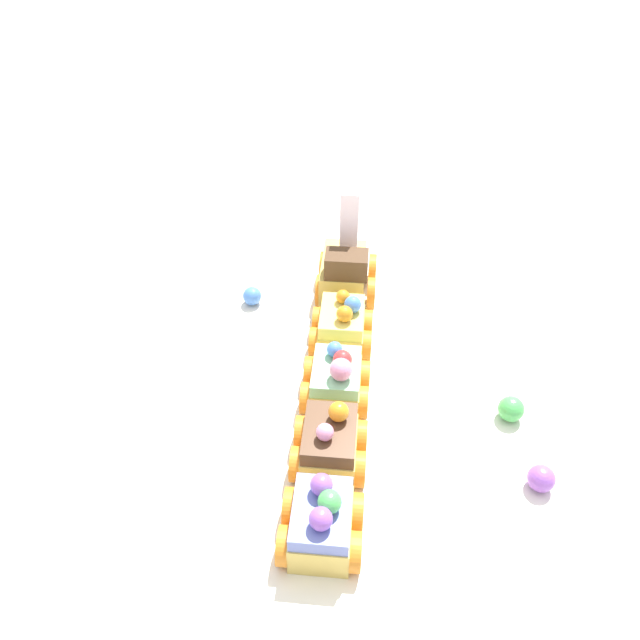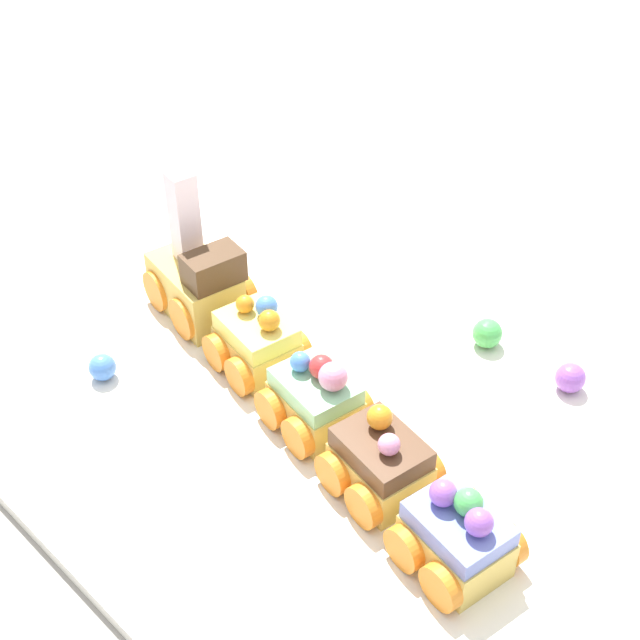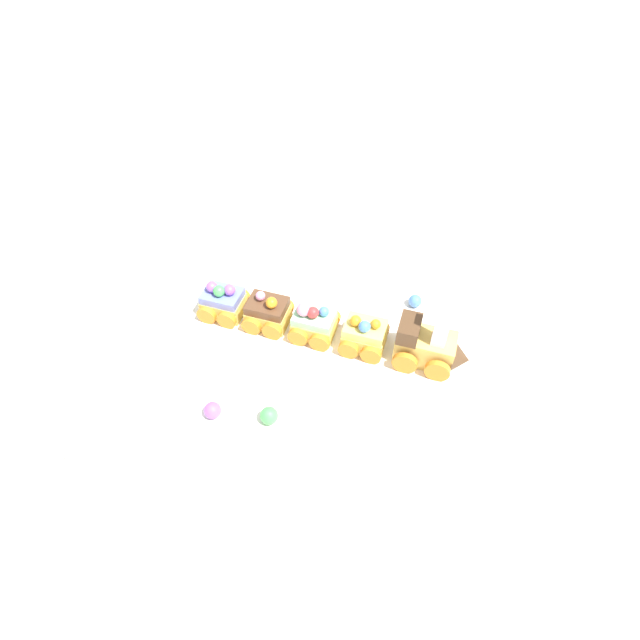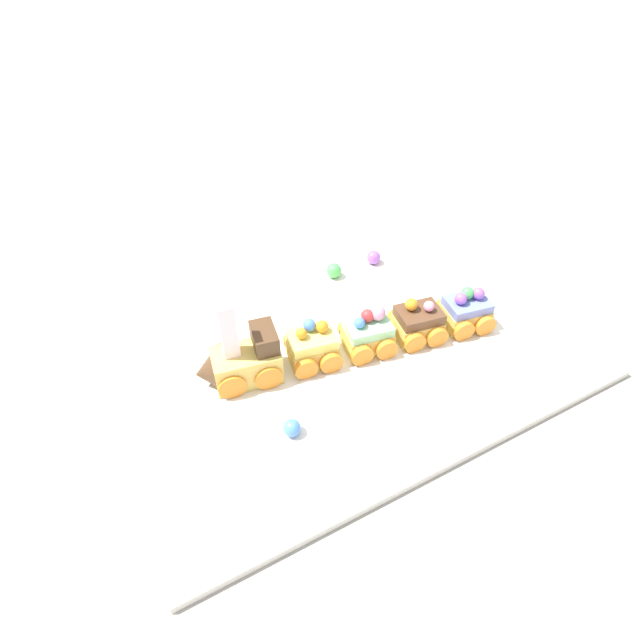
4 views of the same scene
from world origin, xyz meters
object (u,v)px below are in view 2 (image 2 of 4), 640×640
at_px(cake_car_lemon, 258,343).
at_px(gumball_green, 487,333).
at_px(cake_train_locomotive, 196,276).
at_px(cake_car_mint, 316,400).
at_px(gumball_blue, 102,367).
at_px(gumball_purple, 570,378).
at_px(cake_car_chocolate, 380,464).
at_px(cake_car_blueberry, 457,537).

relative_size(cake_car_lemon, gumball_green, 3.05).
distance_m(cake_train_locomotive, gumball_green, 0.25).
bearing_deg(cake_car_mint, cake_car_lemon, 0.07).
relative_size(cake_train_locomotive, gumball_blue, 5.82).
bearing_deg(cake_train_locomotive, gumball_green, -138.02).
distance_m(gumball_green, gumball_purple, 0.08).
xyz_separation_m(cake_car_chocolate, gumball_blue, (0.23, 0.07, -0.01)).
bearing_deg(cake_car_blueberry, gumball_blue, 20.30).
bearing_deg(gumball_blue, cake_train_locomotive, -80.54).
distance_m(gumball_purple, gumball_blue, 0.37).
bearing_deg(gumball_green, cake_car_mint, 77.28).
distance_m(cake_car_chocolate, gumball_blue, 0.24).
height_order(cake_car_lemon, cake_car_chocolate, same).
height_order(gumball_purple, gumball_blue, gumball_purple).
relative_size(cake_car_chocolate, gumball_blue, 3.46).
distance_m(cake_car_lemon, cake_car_chocolate, 0.16).
bearing_deg(cake_car_mint, gumball_green, -93.09).
bearing_deg(gumball_blue, cake_car_chocolate, -163.00).
relative_size(cake_train_locomotive, gumball_purple, 5.33).
xyz_separation_m(cake_car_blueberry, gumball_blue, (0.31, 0.06, -0.01)).
bearing_deg(cake_car_blueberry, cake_car_chocolate, 0.03).
bearing_deg(cake_train_locomotive, gumball_purple, -145.20).
distance_m(cake_train_locomotive, cake_car_blueberry, 0.33).
bearing_deg(cake_car_blueberry, gumball_green, -49.36).
bearing_deg(gumball_blue, gumball_purple, -137.42).
relative_size(cake_car_mint, cake_car_chocolate, 1.00).
height_order(cake_car_mint, cake_car_chocolate, cake_car_mint).
relative_size(cake_car_lemon, gumball_purple, 3.17).
bearing_deg(gumball_blue, cake_car_blueberry, -169.32).
height_order(cake_car_lemon, cake_car_mint, cake_car_mint).
distance_m(cake_car_mint, gumball_blue, 0.18).
bearing_deg(cake_car_mint, cake_car_chocolate, 179.81).
xyz_separation_m(cake_car_chocolate, gumball_green, (0.04, -0.18, -0.01)).
height_order(cake_car_lemon, gumball_blue, cake_car_lemon).
bearing_deg(gumball_green, gumball_purple, -178.47).
height_order(cake_car_lemon, gumball_green, cake_car_lemon).
bearing_deg(cake_car_lemon, gumball_green, -118.10).
bearing_deg(gumball_green, cake_car_chocolate, 102.17).
xyz_separation_m(cake_train_locomotive, gumball_purple, (-0.29, -0.14, -0.02)).
relative_size(gumball_purple, gumball_blue, 1.09).
bearing_deg(gumball_purple, cake_car_lemon, 38.08).
relative_size(cake_car_mint, gumball_green, 3.05).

